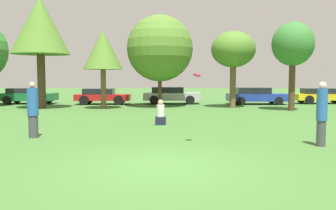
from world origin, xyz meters
TOP-DOWN VIEW (x-y plane):
  - ground_plane at (0.00, 0.00)m, footprint 120.00×120.00m
  - person_thrower at (-4.51, 3.96)m, footprint 0.37×0.37m
  - person_catcher at (4.70, 2.55)m, footprint 0.31×0.31m
  - frisbee at (0.98, 2.72)m, footprint 0.26×0.24m
  - bystander_sitting at (-0.27, 7.40)m, footprint 0.46×0.38m
  - tree_1 at (-8.42, 15.51)m, footprint 3.77×3.77m
  - tree_2 at (-4.29, 15.35)m, footprint 2.56×2.56m
  - tree_3 at (-0.64, 16.82)m, footprint 4.56×4.56m
  - tree_4 at (4.31, 16.20)m, footprint 2.96×2.96m
  - tree_5 at (7.58, 14.08)m, footprint 2.53×2.53m
  - parked_car_green at (-11.00, 19.56)m, footprint 4.17×2.07m
  - parked_car_red at (-5.15, 19.17)m, footprint 4.15×1.93m
  - parked_car_silver at (0.10, 19.76)m, footprint 4.41×1.92m
  - parked_car_blue at (6.60, 19.37)m, footprint 4.53×2.09m
  - parked_car_yellow at (11.88, 20.13)m, footprint 4.33×1.87m

SIDE VIEW (x-z plane):
  - ground_plane at x=0.00m, z-range 0.00..0.00m
  - bystander_sitting at x=-0.27m, z-range -0.10..0.99m
  - parked_car_yellow at x=11.88m, z-range 0.05..1.25m
  - parked_car_green at x=-11.00m, z-range 0.04..1.26m
  - parked_car_red at x=-5.15m, z-range 0.05..1.26m
  - parked_car_blue at x=6.60m, z-range 0.03..1.30m
  - parked_car_silver at x=0.10m, z-range 0.04..1.34m
  - person_thrower at x=-4.51m, z-range 0.00..1.91m
  - person_catcher at x=4.70m, z-range 0.02..1.96m
  - frisbee at x=0.98m, z-range 2.05..2.21m
  - tree_2 at x=-4.29m, z-range 1.24..6.38m
  - tree_4 at x=4.31m, z-range 1.30..6.44m
  - tree_5 at x=7.58m, z-range 1.31..6.73m
  - tree_3 at x=-0.64m, z-range 0.88..7.20m
  - tree_1 at x=-8.42m, z-range 1.72..9.06m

